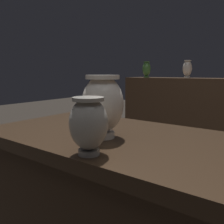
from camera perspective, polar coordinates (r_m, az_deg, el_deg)
display_plinth at (r=1.17m, az=1.97°, el=-24.48°), size 1.20×0.64×0.80m
vase_centerpiece at (r=0.94m, az=-2.23°, el=1.93°), size 0.16×0.16×0.25m
vase_tall_behind at (r=0.75m, az=-5.58°, el=-2.76°), size 0.12×0.12×0.18m
shelf_vase_left at (r=3.22m, az=17.42°, el=9.84°), size 0.11×0.11×0.22m
shelf_vase_far_left at (r=3.33m, az=8.19°, el=10.06°), size 0.11×0.11×0.21m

